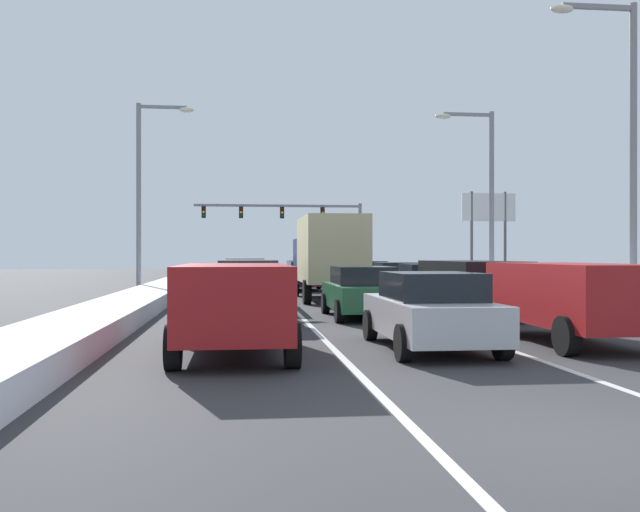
{
  "coord_description": "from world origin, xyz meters",
  "views": [
    {
      "loc": [
        -3.54,
        -6.42,
        1.85
      ],
      "look_at": [
        0.64,
        29.78,
        1.79
      ],
      "focal_mm": 39.3,
      "sensor_mm": 36.0,
      "label": 1
    }
  ],
  "objects_px": {
    "traffic_light_gantry": "(298,219)",
    "roadside_sign_right": "(488,217)",
    "suv_red_right_lane_nearest": "(573,295)",
    "sedan_maroon_center_lane_fourth": "(305,276)",
    "street_lamp_right_near": "(623,132)",
    "street_lamp_right_mid": "(484,186)",
    "sedan_gray_right_lane_fifth": "(369,275)",
    "sedan_black_left_lane_second": "(250,295)",
    "sedan_tan_right_lane_fourth": "(395,278)",
    "suv_red_left_lane_nearest": "(234,300)",
    "box_truck_center_lane_third": "(329,254)",
    "sedan_charcoal_right_lane_third": "(425,283)",
    "sedan_green_center_lane_second": "(362,292)",
    "sedan_silver_center_lane_nearest": "(430,310)",
    "suv_black_right_lane_second": "(471,283)",
    "sedan_tan_left_lane_fourth": "(239,279)",
    "suv_charcoal_left_lane_third": "(247,278)",
    "street_lamp_left_mid": "(146,181)",
    "suv_gray_left_lane_fifth": "(245,270)",
    "sedan_white_center_lane_fifth": "(301,273)"
  },
  "relations": [
    {
      "from": "traffic_light_gantry",
      "to": "roadside_sign_right",
      "type": "xyz_separation_m",
      "value": [
        9.43,
        -19.34,
        -0.87
      ]
    },
    {
      "from": "suv_red_right_lane_nearest",
      "to": "sedan_maroon_center_lane_fourth",
      "type": "relative_size",
      "value": 1.09
    },
    {
      "from": "street_lamp_right_near",
      "to": "street_lamp_right_mid",
      "type": "height_order",
      "value": "street_lamp_right_near"
    },
    {
      "from": "sedan_gray_right_lane_fifth",
      "to": "street_lamp_right_near",
      "type": "xyz_separation_m",
      "value": [
        4.13,
        -18.48,
        4.69
      ]
    },
    {
      "from": "sedan_black_left_lane_second",
      "to": "roadside_sign_right",
      "type": "relative_size",
      "value": 0.82
    },
    {
      "from": "suv_red_right_lane_nearest",
      "to": "sedan_tan_right_lane_fourth",
      "type": "bearing_deg",
      "value": 89.18
    },
    {
      "from": "suv_red_right_lane_nearest",
      "to": "suv_red_left_lane_nearest",
      "type": "relative_size",
      "value": 1.0
    },
    {
      "from": "box_truck_center_lane_third",
      "to": "suv_red_left_lane_nearest",
      "type": "height_order",
      "value": "box_truck_center_lane_third"
    },
    {
      "from": "sedan_charcoal_right_lane_third",
      "to": "sedan_maroon_center_lane_fourth",
      "type": "height_order",
      "value": "same"
    },
    {
      "from": "box_truck_center_lane_third",
      "to": "sedan_maroon_center_lane_fourth",
      "type": "distance_m",
      "value": 7.96
    },
    {
      "from": "street_lamp_right_near",
      "to": "roadside_sign_right",
      "type": "xyz_separation_m",
      "value": [
        3.08,
        19.55,
        -1.44
      ]
    },
    {
      "from": "sedan_gray_right_lane_fifth",
      "to": "sedan_green_center_lane_second",
      "type": "bearing_deg",
      "value": -101.18
    },
    {
      "from": "street_lamp_right_mid",
      "to": "roadside_sign_right",
      "type": "height_order",
      "value": "street_lamp_right_mid"
    },
    {
      "from": "sedan_silver_center_lane_nearest",
      "to": "traffic_light_gantry",
      "type": "bearing_deg",
      "value": 88.54
    },
    {
      "from": "suv_black_right_lane_second",
      "to": "traffic_light_gantry",
      "type": "distance_m",
      "value": 38.42
    },
    {
      "from": "suv_black_right_lane_second",
      "to": "sedan_gray_right_lane_fifth",
      "type": "xyz_separation_m",
      "value": [
        0.21,
        17.76,
        -0.25
      ]
    },
    {
      "from": "suv_red_left_lane_nearest",
      "to": "sedan_tan_left_lane_fourth",
      "type": "height_order",
      "value": "suv_red_left_lane_nearest"
    },
    {
      "from": "suv_black_right_lane_second",
      "to": "street_lamp_right_mid",
      "type": "distance_m",
      "value": 11.09
    },
    {
      "from": "sedan_charcoal_right_lane_third",
      "to": "suv_charcoal_left_lane_third",
      "type": "relative_size",
      "value": 0.92
    },
    {
      "from": "sedan_charcoal_right_lane_third",
      "to": "street_lamp_left_mid",
      "type": "distance_m",
      "value": 14.15
    },
    {
      "from": "suv_red_left_lane_nearest",
      "to": "sedan_green_center_lane_second",
      "type": "bearing_deg",
      "value": 63.05
    },
    {
      "from": "suv_red_left_lane_nearest",
      "to": "sedan_tan_left_lane_fourth",
      "type": "xyz_separation_m",
      "value": [
        0.1,
        18.74,
        -0.25
      ]
    },
    {
      "from": "suv_black_right_lane_second",
      "to": "street_lamp_right_mid",
      "type": "bearing_deg",
      "value": 68.28
    },
    {
      "from": "roadside_sign_right",
      "to": "sedan_charcoal_right_lane_third",
      "type": "bearing_deg",
      "value": -119.13
    },
    {
      "from": "sedan_maroon_center_lane_fourth",
      "to": "street_lamp_right_mid",
      "type": "bearing_deg",
      "value": -42.09
    },
    {
      "from": "suv_red_left_lane_nearest",
      "to": "suv_black_right_lane_second",
      "type": "bearing_deg",
      "value": 45.47
    },
    {
      "from": "sedan_green_center_lane_second",
      "to": "street_lamp_right_mid",
      "type": "distance_m",
      "value": 12.53
    },
    {
      "from": "sedan_silver_center_lane_nearest",
      "to": "sedan_black_left_lane_second",
      "type": "bearing_deg",
      "value": 122.04
    },
    {
      "from": "sedan_maroon_center_lane_fourth",
      "to": "traffic_light_gantry",
      "type": "bearing_deg",
      "value": 86.25
    },
    {
      "from": "sedan_maroon_center_lane_fourth",
      "to": "sedan_tan_left_lane_fourth",
      "type": "xyz_separation_m",
      "value": [
        -3.41,
        -4.55,
        0.0
      ]
    },
    {
      "from": "suv_charcoal_left_lane_third",
      "to": "sedan_maroon_center_lane_fourth",
      "type": "bearing_deg",
      "value": 74.41
    },
    {
      "from": "roadside_sign_right",
      "to": "suv_red_left_lane_nearest",
      "type": "bearing_deg",
      "value": -119.04
    },
    {
      "from": "street_lamp_right_mid",
      "to": "street_lamp_left_mid",
      "type": "bearing_deg",
      "value": 167.33
    },
    {
      "from": "sedan_black_left_lane_second",
      "to": "sedan_gray_right_lane_fifth",
      "type": "bearing_deg",
      "value": 70.38
    },
    {
      "from": "suv_red_right_lane_nearest",
      "to": "sedan_black_left_lane_second",
      "type": "relative_size",
      "value": 1.09
    },
    {
      "from": "suv_black_right_lane_second",
      "to": "suv_red_left_lane_nearest",
      "type": "relative_size",
      "value": 1.0
    },
    {
      "from": "suv_red_right_lane_nearest",
      "to": "sedan_maroon_center_lane_fourth",
      "type": "bearing_deg",
      "value": 98.8
    },
    {
      "from": "suv_charcoal_left_lane_third",
      "to": "suv_gray_left_lane_fifth",
      "type": "height_order",
      "value": "same"
    },
    {
      "from": "sedan_white_center_lane_fifth",
      "to": "suv_gray_left_lane_fifth",
      "type": "relative_size",
      "value": 0.92
    },
    {
      "from": "box_truck_center_lane_third",
      "to": "sedan_white_center_lane_fifth",
      "type": "relative_size",
      "value": 1.6
    },
    {
      "from": "sedan_silver_center_lane_nearest",
      "to": "street_lamp_right_near",
      "type": "distance_m",
      "value": 10.71
    },
    {
      "from": "suv_black_right_lane_second",
      "to": "suv_red_right_lane_nearest",
      "type": "bearing_deg",
      "value": -89.59
    },
    {
      "from": "sedan_maroon_center_lane_fourth",
      "to": "sedan_tan_left_lane_fourth",
      "type": "height_order",
      "value": "same"
    },
    {
      "from": "suv_red_right_lane_nearest",
      "to": "sedan_green_center_lane_second",
      "type": "xyz_separation_m",
      "value": [
        -3.3,
        6.45,
        -0.25
      ]
    },
    {
      "from": "roadside_sign_right",
      "to": "suv_charcoal_left_lane_third",
      "type": "bearing_deg",
      "value": -135.36
    },
    {
      "from": "sedan_tan_right_lane_fourth",
      "to": "suv_charcoal_left_lane_third",
      "type": "xyz_separation_m",
      "value": [
        -6.87,
        -6.54,
        0.25
      ]
    },
    {
      "from": "street_lamp_right_near",
      "to": "street_lamp_left_mid",
      "type": "xyz_separation_m",
      "value": [
        -15.49,
        13.75,
        -0.2
      ]
    },
    {
      "from": "sedan_black_left_lane_second",
      "to": "traffic_light_gantry",
      "type": "bearing_deg",
      "value": 83.38
    },
    {
      "from": "sedan_black_left_lane_second",
      "to": "traffic_light_gantry",
      "type": "distance_m",
      "value": 39.93
    },
    {
      "from": "sedan_charcoal_right_lane_third",
      "to": "sedan_tan_left_lane_fourth",
      "type": "bearing_deg",
      "value": 139.98
    }
  ]
}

